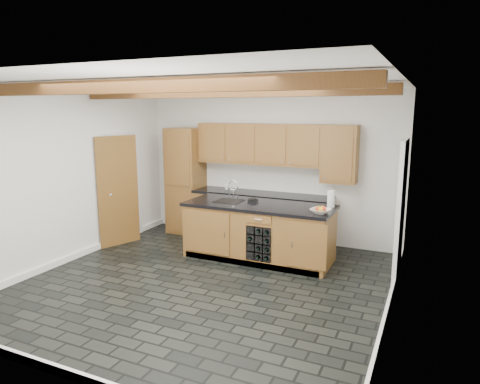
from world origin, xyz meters
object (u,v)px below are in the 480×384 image
Objects in this scene: fruit_bowl at (321,211)px; paper_towel at (331,199)px; kitchen_scale at (253,200)px; island at (259,232)px.

paper_towel is at bearing 85.39° from fruit_bowl.
kitchen_scale is 1.30m from paper_towel.
island is 8.45× the size of fruit_bowl.
paper_towel is at bearing 14.70° from island.
kitchen_scale is 0.72× the size of paper_towel.
fruit_bowl is at bearing -10.78° from island.
island is 0.54m from kitchen_scale.
kitchen_scale is (-0.17, 0.15, 0.49)m from island.
island is at bearing -56.73° from kitchen_scale.
island is 1.20m from fruit_bowl.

